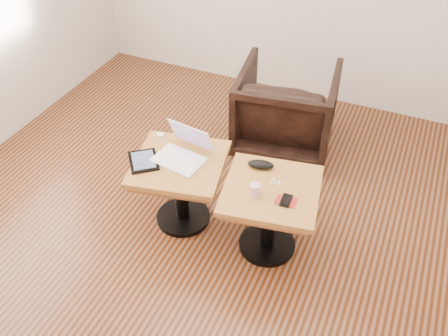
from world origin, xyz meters
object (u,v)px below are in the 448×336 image
at_px(side_table_right, 270,204).
at_px(armchair, 286,110).
at_px(side_table_left, 180,177).
at_px(laptop, 183,152).
at_px(striped_cup, 255,190).

bearing_deg(side_table_right, armchair, 93.55).
distance_m(side_table_left, armchair, 1.17).
bearing_deg(side_table_right, side_table_left, 170.21).
bearing_deg(laptop, side_table_right, 3.85).
xyz_separation_m(side_table_right, laptop, (-0.63, 0.05, 0.17)).
bearing_deg(side_table_right, laptop, 165.77).
bearing_deg(striped_cup, laptop, 164.53).
bearing_deg(striped_cup, side_table_right, 54.39).
height_order(side_table_left, striped_cup, striped_cup).
xyz_separation_m(laptop, striped_cup, (0.55, -0.15, -0.00)).
bearing_deg(laptop, striped_cup, -6.85).
relative_size(side_table_right, striped_cup, 7.83).
bearing_deg(side_table_left, striped_cup, -22.22).
height_order(laptop, striped_cup, laptop).
relative_size(side_table_right, armchair, 0.86).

